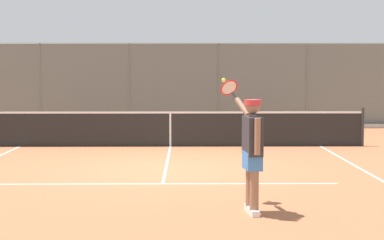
# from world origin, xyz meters

# --- Properties ---
(ground_plane) EXTENTS (60.00, 60.00, 0.00)m
(ground_plane) POSITION_xyz_m (0.00, 0.00, 0.00)
(ground_plane) COLOR #A8603D
(court_line_markings) EXTENTS (8.34, 9.92, 0.01)m
(court_line_markings) POSITION_xyz_m (0.00, 1.99, 0.00)
(court_line_markings) COLOR white
(court_line_markings) RESTS_ON ground
(fence_backdrop) EXTENTS (19.15, 1.37, 3.08)m
(fence_backdrop) POSITION_xyz_m (0.00, -9.70, 1.42)
(fence_backdrop) COLOR slate
(fence_backdrop) RESTS_ON ground
(tennis_net) EXTENTS (10.71, 0.09, 1.07)m
(tennis_net) POSITION_xyz_m (0.00, -3.75, 0.49)
(tennis_net) COLOR #2D2D2D
(tennis_net) RESTS_ON ground
(tennis_player) EXTENTS (0.59, 1.36, 1.97)m
(tennis_player) POSITION_xyz_m (-1.38, 3.93, 0.98)
(tennis_player) COLOR silver
(tennis_player) RESTS_ON ground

